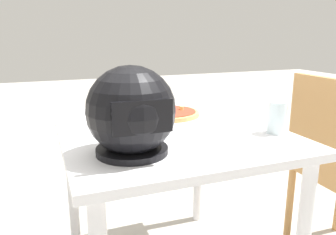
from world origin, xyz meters
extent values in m
cube|color=white|center=(0.00, 0.00, 0.70)|extent=(0.82, 0.95, 0.03)
cylinder|color=white|center=(-0.35, -0.42, 0.34)|extent=(0.05, 0.05, 0.69)
cylinder|color=white|center=(0.35, -0.42, 0.34)|extent=(0.05, 0.05, 0.69)
cylinder|color=white|center=(-0.06, -0.12, 0.73)|extent=(0.32, 0.32, 0.01)
cylinder|color=tan|center=(-0.06, -0.12, 0.74)|extent=(0.26, 0.26, 0.02)
cylinder|color=red|center=(-0.06, -0.12, 0.75)|extent=(0.23, 0.23, 0.00)
sphere|color=#234C1E|center=(-0.01, -0.10, 0.76)|extent=(0.04, 0.04, 0.04)
sphere|color=#234C1E|center=(-0.05, -0.10, 0.76)|extent=(0.02, 0.02, 0.02)
sphere|color=#234C1E|center=(-0.01, -0.14, 0.76)|extent=(0.03, 0.03, 0.03)
sphere|color=#234C1E|center=(-0.07, -0.14, 0.76)|extent=(0.04, 0.04, 0.04)
cylinder|color=#E0D172|center=(-0.12, -0.13, 0.76)|extent=(0.03, 0.03, 0.01)
cylinder|color=#E0D172|center=(-0.07, -0.12, 0.76)|extent=(0.03, 0.03, 0.01)
cylinder|color=#E0D172|center=(0.03, -0.14, 0.76)|extent=(0.02, 0.02, 0.01)
cylinder|color=#E0D172|center=(-0.06, -0.22, 0.76)|extent=(0.03, 0.03, 0.01)
sphere|color=black|center=(0.21, 0.25, 0.86)|extent=(0.27, 0.27, 0.27)
cylinder|color=black|center=(0.21, 0.25, 0.73)|extent=(0.22, 0.22, 0.02)
cube|color=black|center=(0.21, 0.37, 0.86)|extent=(0.17, 0.02, 0.09)
cylinder|color=silver|center=(-0.35, 0.23, 0.78)|extent=(0.07, 0.07, 0.12)
cube|color=#B7844C|center=(-0.68, 0.13, 0.68)|extent=(0.04, 0.38, 0.45)
cylinder|color=#B7844C|center=(-0.70, -0.04, 0.21)|extent=(0.04, 0.04, 0.43)
camera|label=1|loc=(0.46, 1.21, 1.08)|focal=35.97mm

